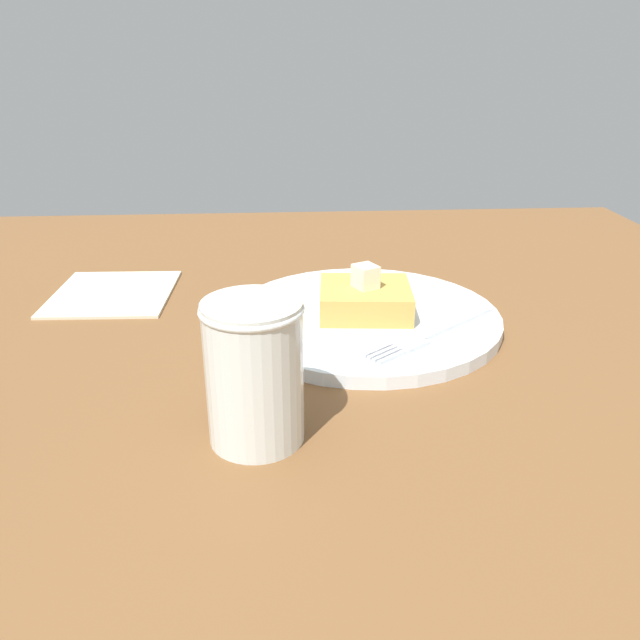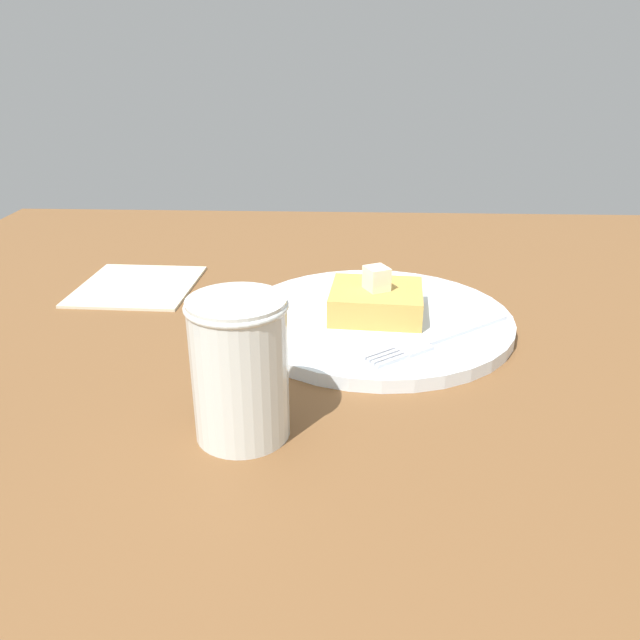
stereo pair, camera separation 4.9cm
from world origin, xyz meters
TOP-DOWN VIEW (x-y plane):
  - table_surface at (0.00, 0.00)cm, footprint 102.02×102.02cm
  - plate at (5.18, 6.34)cm, footprint 25.57×25.57cm
  - toast_slice_center at (5.18, 6.34)cm, footprint 9.03×8.35cm
  - butter_pat_primary at (5.14, 6.14)cm, footprint 2.66×2.76cm
  - fork at (9.83, 0.37)cm, footprint 13.49×10.98cm
  - syrup_jar at (-4.51, -12.03)cm, footprint 6.62×6.62cm
  - napkin at (-20.61, 15.62)cm, footprint 12.63×13.66cm

SIDE VIEW (x-z plane):
  - table_surface at x=0.00cm, z-range 0.00..1.87cm
  - napkin at x=-20.61cm, z-range 1.87..2.17cm
  - plate at x=5.18cm, z-range 1.95..3.13cm
  - fork at x=9.83cm, z-range 3.06..3.42cm
  - toast_slice_center at x=5.18cm, z-range 3.06..5.65cm
  - syrup_jar at x=-4.51cm, z-range 1.38..11.20cm
  - butter_pat_primary at x=5.14cm, z-range 5.65..7.78cm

